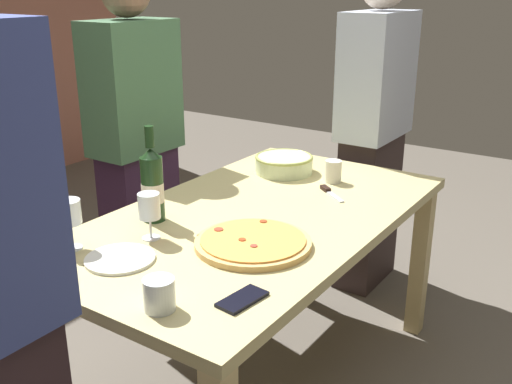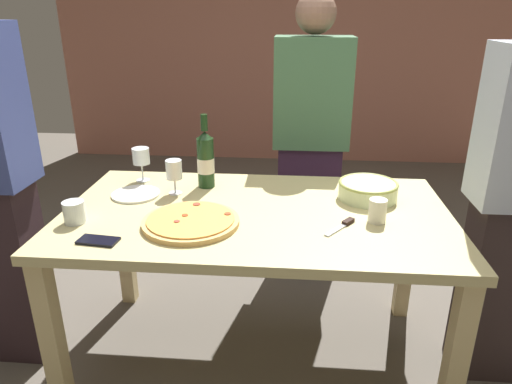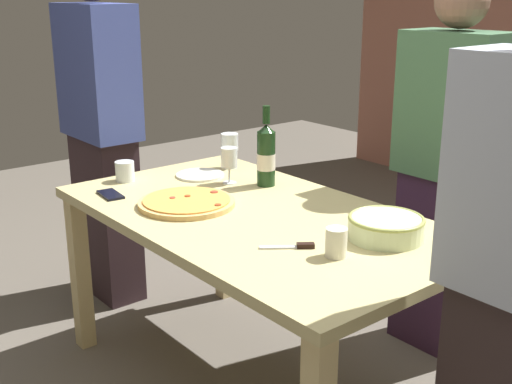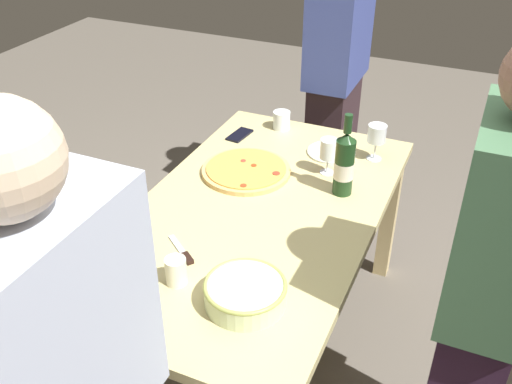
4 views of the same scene
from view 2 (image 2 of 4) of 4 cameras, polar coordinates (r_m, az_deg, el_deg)
The scene contains 14 objects.
ground_plane at distance 2.33m, azimuth -0.00°, elevation -19.42°, with size 8.00×8.00×0.00m, color #615A50.
dining_table at distance 1.96m, azimuth -0.00°, elevation -4.79°, with size 1.60×0.90×0.75m.
brick_wall_back at distance 4.96m, azimuth 3.30°, elevation 21.11°, with size 4.59×0.16×2.98m, color #B5705B.
pizza at distance 1.82m, azimuth -8.03°, elevation -3.60°, with size 0.38×0.38×0.03m.
serving_bowl at distance 2.09m, azimuth 13.61°, elevation 0.32°, with size 0.26×0.26×0.08m.
wine_bottle at distance 2.16m, azimuth -6.23°, elevation 4.04°, with size 0.08×0.08×0.34m.
wine_glass_near_pizza at distance 2.10m, azimuth -10.07°, elevation 2.54°, with size 0.07×0.07×0.16m.
wine_glass_by_bottle at distance 2.29m, azimuth -13.98°, elevation 4.13°, with size 0.08×0.08×0.16m.
cup_amber at distance 1.94m, azimuth -21.50°, elevation -2.32°, with size 0.08×0.08×0.09m, color white.
cup_ceramic at distance 1.87m, azimuth 14.74°, elevation -2.25°, with size 0.07×0.07×0.09m, color white.
side_plate at distance 2.15m, azimuth -14.59°, elevation -0.25°, with size 0.21×0.21×0.01m, color white.
cell_phone at distance 1.77m, azimuth -18.87°, elevation -5.69°, with size 0.07×0.14×0.01m, color black.
pizza_knife at distance 1.82m, azimuth 10.70°, elevation -4.01°, with size 0.13×0.16×0.02m.
person_guest_left at distance 2.70m, azimuth 6.69°, elevation 6.16°, with size 0.42×0.24×1.62m.
Camera 2 is at (0.15, -1.75, 1.53)m, focal length 32.46 mm.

